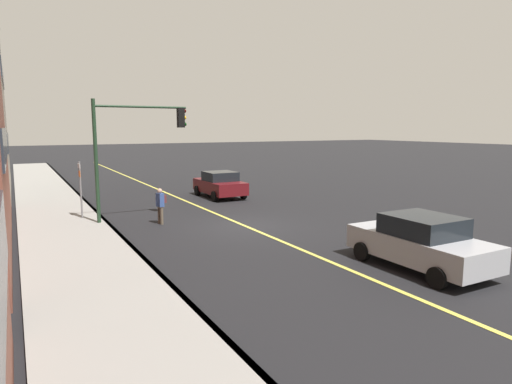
{
  "coord_description": "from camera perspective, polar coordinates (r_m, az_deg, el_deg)",
  "views": [
    {
      "loc": [
        -16.74,
        8.62,
        4.24
      ],
      "look_at": [
        -1.71,
        0.4,
        1.74
      ],
      "focal_mm": 31.21,
      "sensor_mm": 36.0,
      "label": 1
    }
  ],
  "objects": [
    {
      "name": "lane_stripe_center",
      "position": [
        19.3,
        -1.4,
        -4.38
      ],
      "size": [
        80.0,
        0.16,
        0.01
      ],
      "primitive_type": "cube",
      "color": "#D8CC4C",
      "rests_on": "ground"
    },
    {
      "name": "curb_edge",
      "position": [
        17.58,
        -16.75,
        -5.76
      ],
      "size": [
        80.0,
        0.16,
        0.15
      ],
      "primitive_type": "cube",
      "color": "slate",
      "rests_on": "ground"
    },
    {
      "name": "pedestrian_with_backpack",
      "position": [
        20.01,
        -12.13,
        -1.45
      ],
      "size": [
        0.41,
        0.42,
        1.59
      ],
      "color": "brown",
      "rests_on": "ground"
    },
    {
      "name": "car_silver",
      "position": [
        14.33,
        20.34,
        -6.03
      ],
      "size": [
        4.4,
        2.12,
        1.64
      ],
      "color": "#A8AAB2",
      "rests_on": "ground"
    },
    {
      "name": "traffic_light_mast",
      "position": [
        20.39,
        -15.43,
        6.61
      ],
      "size": [
        0.28,
        4.16,
        5.43
      ],
      "color": "#1E3823",
      "rests_on": "ground"
    },
    {
      "name": "car_maroon",
      "position": [
        27.22,
        -4.66,
        0.99
      ],
      "size": [
        4.11,
        2.08,
        1.57
      ],
      "color": "#591116",
      "rests_on": "ground"
    },
    {
      "name": "street_sign_post",
      "position": [
        21.57,
        -21.58,
        0.71
      ],
      "size": [
        0.6,
        0.08,
        2.72
      ],
      "color": "slate",
      "rests_on": "ground"
    },
    {
      "name": "sidewalk_slab",
      "position": [
        17.33,
        -22.25,
        -6.23
      ],
      "size": [
        80.0,
        3.54,
        0.15
      ],
      "primitive_type": "cube",
      "color": "gray",
      "rests_on": "ground"
    },
    {
      "name": "ground",
      "position": [
        19.3,
        -1.4,
        -4.39
      ],
      "size": [
        200.0,
        200.0,
        0.0
      ],
      "primitive_type": "plane",
      "color": "black"
    }
  ]
}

